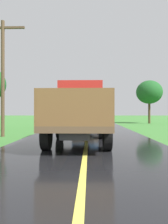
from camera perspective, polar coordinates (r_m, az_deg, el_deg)
name	(u,v)px	position (r m, az deg, el deg)	size (l,w,h in m)	color
banana_truck_near	(81,111)	(10.00, -0.89, 0.38)	(2.38, 5.82, 2.80)	#2D2D30
banana_truck_far	(88,111)	(19.44, 1.11, 0.13)	(2.38, 5.81, 2.80)	#2D2D30
utility_pole_roadside	(3,73)	(13.50, -20.40, 9.61)	(2.50, 0.20, 6.62)	brown
roadside_tree_mid_right	(149,92)	(28.62, 16.64, 4.95)	(3.24, 3.24, 5.38)	#4C3823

